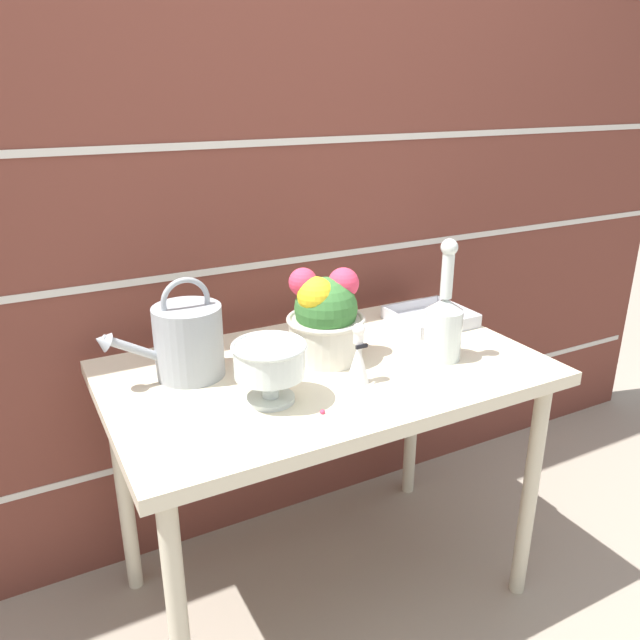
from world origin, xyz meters
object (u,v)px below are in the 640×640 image
object	(u,v)px
glass_decanter	(444,321)
wire_tray	(430,319)
watering_can	(187,340)
flower_planter	(325,317)
crystal_pedestal_bowl	(269,363)
figurine_vase	(358,358)

from	to	relation	value
glass_decanter	wire_tray	distance (m)	0.29
watering_can	glass_decanter	size ratio (longest dim) A/B	0.96
flower_planter	wire_tray	world-z (taller)	flower_planter
crystal_pedestal_bowl	flower_planter	bearing A→B (deg)	34.47
figurine_vase	wire_tray	xyz separation A→B (m)	(0.42, 0.25, -0.05)
flower_planter	glass_decanter	distance (m)	0.32
watering_can	wire_tray	xyz separation A→B (m)	(0.78, 0.02, -0.09)
flower_planter	glass_decanter	size ratio (longest dim) A/B	0.76
crystal_pedestal_bowl	flower_planter	size ratio (longest dim) A/B	0.69
glass_decanter	wire_tray	bearing A→B (deg)	58.98
figurine_vase	wire_tray	size ratio (longest dim) A/B	0.68
watering_can	figurine_vase	xyz separation A→B (m)	(0.36, -0.24, -0.03)
flower_planter	wire_tray	size ratio (longest dim) A/B	1.10
watering_can	glass_decanter	world-z (taller)	glass_decanter
flower_planter	wire_tray	xyz separation A→B (m)	(0.42, 0.08, -0.11)
glass_decanter	figurine_vase	xyz separation A→B (m)	(-0.28, -0.02, -0.04)
flower_planter	figurine_vase	xyz separation A→B (m)	(0.00, -0.17, -0.05)
crystal_pedestal_bowl	figurine_vase	size ratio (longest dim) A/B	1.12
watering_can	glass_decanter	xyz separation A→B (m)	(0.64, -0.22, 0.01)
watering_can	figurine_vase	distance (m)	0.43
crystal_pedestal_bowl	figurine_vase	bearing A→B (deg)	-2.54
crystal_pedestal_bowl	glass_decanter	bearing A→B (deg)	0.89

